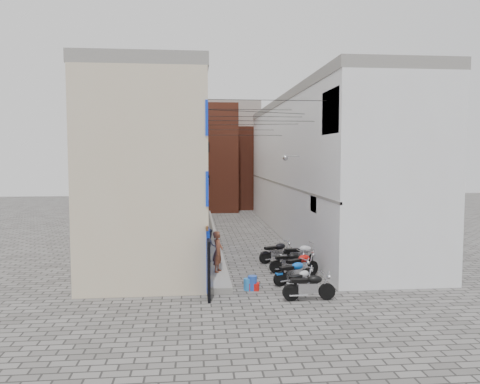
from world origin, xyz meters
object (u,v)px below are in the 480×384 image
object	(u,v)px
motorcycle_f	(300,254)
motorcycle_d	(300,264)
water_jug_near	(247,284)
person_a	(218,251)
water_jug_far	(252,283)
red_crate	(253,286)
motorcycle_a	(309,285)
motorcycle_e	(289,261)
motorcycle_c	(294,271)
motorcycle_b	(301,280)
person_b	(210,245)
motorcycle_g	(277,251)

from	to	relation	value
motorcycle_f	motorcycle_d	bearing A→B (deg)	-16.00
water_jug_near	person_a	bearing A→B (deg)	116.97
water_jug_far	red_crate	distance (m)	0.14
motorcycle_a	person_a	world-z (taller)	person_a
motorcycle_e	water_jug_far	size ratio (longest dim) A/B	3.29
motorcycle_d	red_crate	xyz separation A→B (m)	(-2.21, -1.55, -0.46)
motorcycle_c	motorcycle_f	distance (m)	2.96
motorcycle_b	motorcycle_d	bearing A→B (deg)	128.38
motorcycle_b	person_b	xyz separation A→B (m)	(-3.33, 4.69, 0.51)
motorcycle_a	motorcycle_f	bearing A→B (deg)	170.56
motorcycle_g	motorcycle_b	bearing A→B (deg)	-23.53
motorcycle_d	red_crate	bearing A→B (deg)	-86.90
motorcycle_f	red_crate	world-z (taller)	motorcycle_f
motorcycle_f	person_b	bearing A→B (deg)	-102.50
water_jug_near	water_jug_far	size ratio (longest dim) A/B	0.82
motorcycle_g	water_jug_near	bearing A→B (deg)	-47.07
motorcycle_e	motorcycle_c	bearing A→B (deg)	-14.49
motorcycle_d	motorcycle_e	bearing A→B (deg)	162.99
motorcycle_a	person_b	size ratio (longest dim) A/B	1.27
motorcycle_d	person_a	world-z (taller)	person_a
motorcycle_f	person_b	distance (m)	4.29
water_jug_near	motorcycle_b	bearing A→B (deg)	-14.01
motorcycle_b	motorcycle_d	distance (m)	2.10
motorcycle_d	person_a	xyz separation A→B (m)	(-3.49, 0.49, 0.52)
motorcycle_e	water_jug_far	distance (m)	3.25
motorcycle_g	red_crate	distance (m)	4.95
person_b	water_jug_near	xyz separation A→B (m)	(1.33, -4.19, -0.79)
motorcycle_c	water_jug_far	bearing A→B (deg)	-90.57
motorcycle_d	water_jug_near	bearing A→B (deg)	-89.54
motorcycle_f	red_crate	xyz separation A→B (m)	(-2.66, -3.49, -0.49)
motorcycle_f	water_jug_far	bearing A→B (deg)	-40.71
red_crate	motorcycle_b	bearing A→B (deg)	-15.76
motorcycle_c	motorcycle_d	xyz separation A→B (m)	(0.47, 0.88, 0.07)
motorcycle_b	person_a	xyz separation A→B (m)	(-3.05, 2.55, 0.62)
motorcycle_a	person_b	world-z (taller)	person_b
motorcycle_c	person_a	bearing A→B (deg)	-135.84
motorcycle_a	water_jug_far	bearing A→B (deg)	-128.57
motorcycle_c	motorcycle_e	xyz separation A→B (m)	(0.20, 1.89, -0.01)
motorcycle_b	water_jug_far	distance (m)	1.89
motorcycle_e	red_crate	world-z (taller)	motorcycle_e
motorcycle_b	motorcycle_f	distance (m)	4.09
water_jug_far	motorcycle_d	bearing A→B (deg)	34.67
motorcycle_c	red_crate	world-z (taller)	motorcycle_c
motorcycle_b	motorcycle_e	xyz separation A→B (m)	(0.17, 3.07, 0.03)
person_a	motorcycle_d	bearing A→B (deg)	-79.23
water_jug_far	motorcycle_g	bearing A→B (deg)	68.84
motorcycle_g	person_a	world-z (taller)	person_a
motorcycle_c	motorcycle_f	world-z (taller)	motorcycle_f
motorcycle_c	motorcycle_d	world-z (taller)	motorcycle_d
person_b	person_a	bearing A→B (deg)	-173.94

